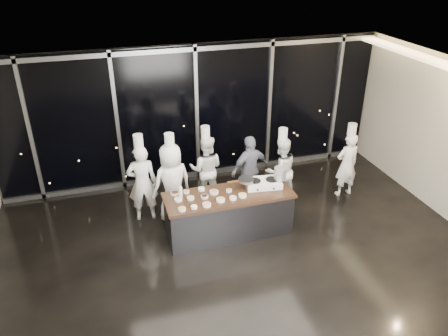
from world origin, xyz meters
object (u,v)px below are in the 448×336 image
object	(u,v)px
stock_pot	(280,173)
chef_center	(206,169)
stove	(263,183)
frying_pan	(246,180)
chef_side	(347,164)
chef_far_left	(142,182)
chef_right	(280,170)
chef_left	(172,182)
guest	(250,170)
demo_counter	(229,214)

from	to	relation	value
stock_pot	chef_center	world-z (taller)	chef_center
stove	stock_pot	distance (m)	0.38
frying_pan	chef_side	distance (m)	2.64
chef_side	chef_far_left	bearing A→B (deg)	-8.32
chef_far_left	chef_center	world-z (taller)	chef_far_left
chef_far_left	chef_right	world-z (taller)	chef_far_left
chef_left	guest	distance (m)	1.75
demo_counter	stove	xyz separation A→B (m)	(0.74, 0.10, 0.51)
stock_pot	demo_counter	bearing A→B (deg)	-177.42
chef_center	chef_right	size ratio (longest dim) A/B	1.02
demo_counter	chef_far_left	world-z (taller)	chef_far_left
stove	stock_pot	bearing A→B (deg)	-1.24
frying_pan	chef_far_left	world-z (taller)	chef_far_left
stock_pot	frying_pan	bearing A→B (deg)	171.74
stove	chef_center	distance (m)	1.51
chef_far_left	chef_right	bearing A→B (deg)	-179.49
stock_pot	chef_right	bearing A→B (deg)	64.86
chef_center	chef_left	bearing A→B (deg)	50.43
demo_counter	chef_left	bearing A→B (deg)	138.12
guest	chef_side	bearing A→B (deg)	156.63
demo_counter	chef_right	distance (m)	1.71
frying_pan	chef_far_left	xyz separation A→B (m)	(-1.90, 0.87, -0.21)
stock_pot	chef_left	world-z (taller)	chef_left
demo_counter	stock_pot	distance (m)	1.28
stock_pot	chef_far_left	xyz separation A→B (m)	(-2.57, 0.97, -0.31)
chef_far_left	chef_right	distance (m)	2.96
stove	frying_pan	world-z (taller)	frying_pan
guest	chef_right	xyz separation A→B (m)	(0.64, -0.17, -0.02)
chef_left	stock_pot	bearing A→B (deg)	142.58
frying_pan	chef_center	world-z (taller)	chef_center
stock_pot	chef_center	distance (m)	1.78
demo_counter	chef_far_left	distance (m)	1.86
chef_center	chef_side	bearing A→B (deg)	-173.18
stove	guest	bearing A→B (deg)	93.37
chef_far_left	frying_pan	bearing A→B (deg)	158.99
stove	chef_left	bearing A→B (deg)	163.80
stove	chef_side	distance (m)	2.31
chef_center	chef_side	size ratio (longest dim) A/B	1.02
guest	stock_pot	bearing A→B (deg)	90.66
demo_counter	chef_left	size ratio (longest dim) A/B	1.28
chef_far_left	stock_pot	bearing A→B (deg)	163.02
chef_left	chef_center	size ratio (longest dim) A/B	1.08
chef_right	stove	bearing A→B (deg)	37.60
chef_left	chef_center	distance (m)	0.99
stock_pot	stove	bearing A→B (deg)	171.11
chef_side	frying_pan	bearing A→B (deg)	7.73
demo_counter	frying_pan	bearing A→B (deg)	20.49
demo_counter	stove	size ratio (longest dim) A/B	3.35
chef_right	chef_far_left	bearing A→B (deg)	-12.53
chef_left	chef_right	distance (m)	2.38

